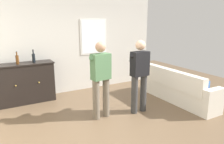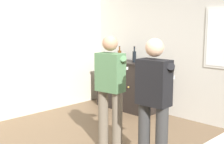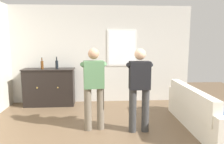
% 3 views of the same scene
% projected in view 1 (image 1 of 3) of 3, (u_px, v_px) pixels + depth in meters
% --- Properties ---
extents(ground, '(10.40, 10.40, 0.00)m').
position_uv_depth(ground, '(122.00, 125.00, 4.50)').
color(ground, brown).
extents(wall_back_with_window, '(5.20, 0.15, 2.80)m').
position_uv_depth(wall_back_with_window, '(75.00, 44.00, 6.42)').
color(wall_back_with_window, beige).
rests_on(wall_back_with_window, ground).
extents(couch, '(0.57, 2.35, 0.86)m').
position_uv_depth(couch, '(176.00, 89.00, 5.75)').
color(couch, silver).
rests_on(couch, ground).
extents(sideboard_cabinet, '(1.41, 0.49, 1.04)m').
position_uv_depth(sideboard_cabinet, '(26.00, 83.00, 5.62)').
color(sideboard_cabinet, black).
rests_on(sideboard_cabinet, ground).
extents(bottle_wine_green, '(0.08, 0.08, 0.33)m').
position_uv_depth(bottle_wine_green, '(34.00, 58.00, 5.56)').
color(bottle_wine_green, black).
rests_on(bottle_wine_green, sideboard_cabinet).
extents(bottle_liquor_amber, '(0.08, 0.08, 0.31)m').
position_uv_depth(bottle_liquor_amber, '(17.00, 59.00, 5.35)').
color(bottle_liquor_amber, '#593314').
rests_on(bottle_liquor_amber, sideboard_cabinet).
extents(person_standing_left, '(0.55, 0.50, 1.68)m').
position_uv_depth(person_standing_left, '(101.00, 76.00, 4.65)').
color(person_standing_left, '#6B6051').
rests_on(person_standing_left, ground).
extents(person_standing_right, '(0.56, 0.48, 1.68)m').
position_uv_depth(person_standing_right, '(139.00, 73.00, 4.94)').
color(person_standing_right, '#383838').
rests_on(person_standing_right, ground).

